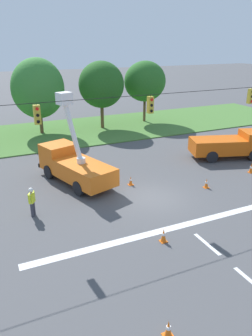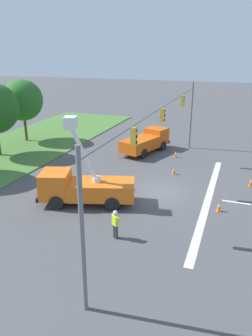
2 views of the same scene
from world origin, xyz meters
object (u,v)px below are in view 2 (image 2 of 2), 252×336
at_px(traffic_cone_foreground_left, 219,206).
at_px(traffic_cone_mid_right, 174,171).
at_px(traffic_cone_near_bucket, 251,182).
at_px(utility_truck_support_near, 146,141).
at_px(utility_truck_bucket_lift, 83,186).
at_px(traffic_cone_lane_edge_a, 129,186).
at_px(traffic_cone_mid_left, 176,154).
at_px(road_worker, 115,223).
at_px(tree_far_east, 23,100).

xyz_separation_m(traffic_cone_foreground_left, traffic_cone_mid_right, (5.99, 4.38, -0.03)).
bearing_deg(traffic_cone_near_bucket, utility_truck_support_near, 59.08).
bearing_deg(traffic_cone_foreground_left, utility_truck_bucket_lift, 101.92).
height_order(utility_truck_support_near, traffic_cone_lane_edge_a, utility_truck_support_near).
bearing_deg(traffic_cone_mid_left, road_worker, 179.42).
distance_m(tree_far_east, traffic_cone_mid_right, 20.30).
height_order(utility_truck_bucket_lift, traffic_cone_lane_edge_a, utility_truck_bucket_lift).
xyz_separation_m(utility_truck_bucket_lift, traffic_cone_mid_left, (12.77, -4.02, -0.96)).
distance_m(traffic_cone_mid_left, traffic_cone_mid_right, 4.90).
distance_m(traffic_cone_near_bucket, traffic_cone_lane_edge_a, 9.79).
xyz_separation_m(utility_truck_support_near, traffic_cone_foreground_left, (-11.70, -8.60, -0.81)).
relative_size(traffic_cone_foreground_left, traffic_cone_near_bucket, 0.94).
xyz_separation_m(traffic_cone_mid_left, traffic_cone_near_bucket, (-5.50, -7.26, 0.02)).
relative_size(tree_far_east, traffic_cone_near_bucket, 9.26).
distance_m(utility_truck_support_near, traffic_cone_mid_left, 3.59).
height_order(traffic_cone_foreground_left, traffic_cone_mid_right, traffic_cone_foreground_left).
distance_m(tree_far_east, traffic_cone_mid_left, 18.82).
bearing_deg(road_worker, traffic_cone_mid_right, -4.96).
relative_size(tree_far_east, traffic_cone_foreground_left, 9.83).
bearing_deg(traffic_cone_near_bucket, road_worker, 145.59).
relative_size(utility_truck_support_near, traffic_cone_foreground_left, 9.26).
bearing_deg(tree_far_east, road_worker, -132.56).
bearing_deg(tree_far_east, traffic_cone_foreground_left, -115.33).
bearing_deg(traffic_cone_foreground_left, road_worker, 135.67).
xyz_separation_m(utility_truck_support_near, traffic_cone_mid_right, (-5.71, -4.22, -0.85)).
height_order(traffic_cone_foreground_left, traffic_cone_lane_edge_a, traffic_cone_foreground_left).
relative_size(tree_far_east, road_worker, 4.11).
distance_m(utility_truck_bucket_lift, utility_truck_support_near, 13.67).
bearing_deg(tree_far_east, utility_truck_support_near, -87.75).
relative_size(traffic_cone_mid_left, traffic_cone_mid_right, 1.11).
distance_m(utility_truck_support_near, traffic_cone_foreground_left, 14.55).
height_order(utility_truck_support_near, traffic_cone_near_bucket, utility_truck_support_near).
height_order(road_worker, traffic_cone_lane_edge_a, road_worker).
bearing_deg(traffic_cone_foreground_left, traffic_cone_near_bucket, -20.97).
bearing_deg(road_worker, utility_truck_support_near, 10.61).
height_order(traffic_cone_mid_right, traffic_cone_near_bucket, traffic_cone_near_bucket).
relative_size(utility_truck_support_near, road_worker, 3.87).
bearing_deg(utility_truck_bucket_lift, utility_truck_support_near, -2.64).
xyz_separation_m(traffic_cone_foreground_left, traffic_cone_lane_edge_a, (1.46, 6.96, -0.04)).
distance_m(tree_far_east, traffic_cone_near_bucket, 26.56).
height_order(tree_far_east, road_worker, tree_far_east).
bearing_deg(traffic_cone_mid_right, traffic_cone_mid_left, 9.79).
xyz_separation_m(utility_truck_bucket_lift, traffic_cone_lane_edge_a, (3.41, -2.27, -1.01)).
relative_size(utility_truck_bucket_lift, road_worker, 4.02).
height_order(traffic_cone_near_bucket, traffic_cone_lane_edge_a, traffic_cone_near_bucket).
xyz_separation_m(traffic_cone_mid_left, traffic_cone_lane_edge_a, (-9.36, 1.74, -0.05)).
relative_size(road_worker, traffic_cone_foreground_left, 2.39).
distance_m(road_worker, traffic_cone_near_bucket, 13.14).
xyz_separation_m(utility_truck_bucket_lift, traffic_cone_mid_right, (7.94, -4.85, -1.00)).
xyz_separation_m(utility_truck_support_near, traffic_cone_near_bucket, (-6.38, -10.64, -0.79)).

